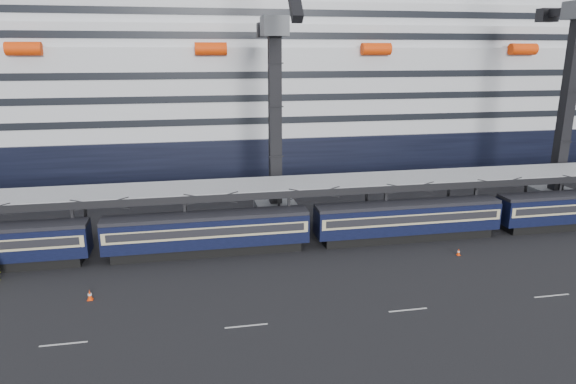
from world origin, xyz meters
name	(u,v)px	position (x,y,z in m)	size (l,w,h in m)	color
ground	(541,273)	(0.00, 0.00, 0.00)	(260.00, 260.00, 0.00)	black
train	(439,217)	(-4.65, 10.00, 2.20)	(133.05, 3.00, 4.05)	black
canopy	(463,177)	(0.00, 14.00, 5.25)	(130.00, 6.25, 5.53)	#909398
cruise_ship	(361,90)	(-1.08, 45.99, 12.34)	(214.09, 28.84, 34.00)	black
crane_dark_near	(276,115)	(-20.00, 18.59, 11.93)	(4.50, 17.75, 35.08)	#505358
crane_dark_mid	(571,97)	(15.00, 17.59, 13.36)	(4.50, 18.24, 39.64)	#505358
traffic_cone_b	(90,295)	(-37.36, 2.20, 0.42)	(0.42, 0.42, 0.84)	#FA3D07
traffic_cone_c	(459,252)	(-4.97, 5.06, 0.33)	(0.34, 0.34, 0.67)	#FA3D07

